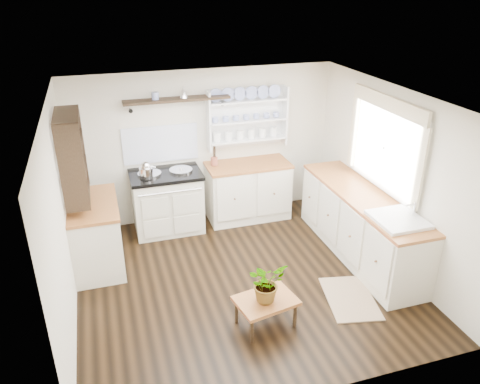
# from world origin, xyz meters

# --- Properties ---
(floor) EXTENTS (4.00, 3.80, 0.01)m
(floor) POSITION_xyz_m (0.00, 0.00, 0.00)
(floor) COLOR black
(floor) RESTS_ON ground
(wall_back) EXTENTS (4.00, 0.02, 2.30)m
(wall_back) POSITION_xyz_m (0.00, 1.90, 1.15)
(wall_back) COLOR beige
(wall_back) RESTS_ON ground
(wall_right) EXTENTS (0.02, 3.80, 2.30)m
(wall_right) POSITION_xyz_m (2.00, 0.00, 1.15)
(wall_right) COLOR beige
(wall_right) RESTS_ON ground
(wall_left) EXTENTS (0.02, 3.80, 2.30)m
(wall_left) POSITION_xyz_m (-2.00, 0.00, 1.15)
(wall_left) COLOR beige
(wall_left) RESTS_ON ground
(ceiling) EXTENTS (4.00, 3.80, 0.01)m
(ceiling) POSITION_xyz_m (0.00, 0.00, 2.30)
(ceiling) COLOR white
(ceiling) RESTS_ON wall_back
(window) EXTENTS (0.08, 1.55, 1.22)m
(window) POSITION_xyz_m (1.95, 0.15, 1.56)
(window) COLOR white
(window) RESTS_ON wall_right
(aga_cooker) EXTENTS (1.02, 0.71, 0.95)m
(aga_cooker) POSITION_xyz_m (-0.66, 1.57, 0.47)
(aga_cooker) COLOR beige
(aga_cooker) RESTS_ON floor
(back_cabinets) EXTENTS (1.27, 0.63, 0.90)m
(back_cabinets) POSITION_xyz_m (0.60, 1.60, 0.46)
(back_cabinets) COLOR white
(back_cabinets) RESTS_ON floor
(right_cabinets) EXTENTS (0.62, 2.43, 0.90)m
(right_cabinets) POSITION_xyz_m (1.70, 0.10, 0.46)
(right_cabinets) COLOR white
(right_cabinets) RESTS_ON floor
(belfast_sink) EXTENTS (0.55, 0.60, 0.45)m
(belfast_sink) POSITION_xyz_m (1.70, -0.65, 0.80)
(belfast_sink) COLOR white
(belfast_sink) RESTS_ON right_cabinets
(left_cabinets) EXTENTS (0.62, 1.13, 0.90)m
(left_cabinets) POSITION_xyz_m (-1.70, 0.90, 0.46)
(left_cabinets) COLOR white
(left_cabinets) RESTS_ON floor
(plate_rack) EXTENTS (1.20, 0.22, 0.90)m
(plate_rack) POSITION_xyz_m (0.65, 1.86, 1.56)
(plate_rack) COLOR white
(plate_rack) RESTS_ON wall_back
(high_shelf) EXTENTS (1.50, 0.29, 0.16)m
(high_shelf) POSITION_xyz_m (-0.40, 1.78, 1.91)
(high_shelf) COLOR black
(high_shelf) RESTS_ON wall_back
(left_shelving) EXTENTS (0.28, 0.80, 1.05)m
(left_shelving) POSITION_xyz_m (-1.84, 0.90, 1.55)
(left_shelving) COLOR black
(left_shelving) RESTS_ON wall_left
(kettle) EXTENTS (0.19, 0.19, 0.23)m
(kettle) POSITION_xyz_m (-0.94, 1.45, 1.05)
(kettle) COLOR silver
(kettle) RESTS_ON aga_cooker
(utensil_crock) EXTENTS (0.10, 0.10, 0.12)m
(utensil_crock) POSITION_xyz_m (0.09, 1.68, 0.97)
(utensil_crock) COLOR #9C4D39
(utensil_crock) RESTS_ON back_cabinets
(center_table) EXTENTS (0.71, 0.56, 0.34)m
(center_table) POSITION_xyz_m (-0.01, -0.89, 0.30)
(center_table) COLOR brown
(center_table) RESTS_ON floor
(potted_plant) EXTENTS (0.50, 0.47, 0.44)m
(potted_plant) POSITION_xyz_m (-0.01, -0.89, 0.56)
(potted_plant) COLOR #3F7233
(potted_plant) RESTS_ON center_table
(floor_rug) EXTENTS (0.71, 0.95, 0.02)m
(floor_rug) POSITION_xyz_m (1.11, -0.76, 0.01)
(floor_rug) COLOR olive
(floor_rug) RESTS_ON floor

